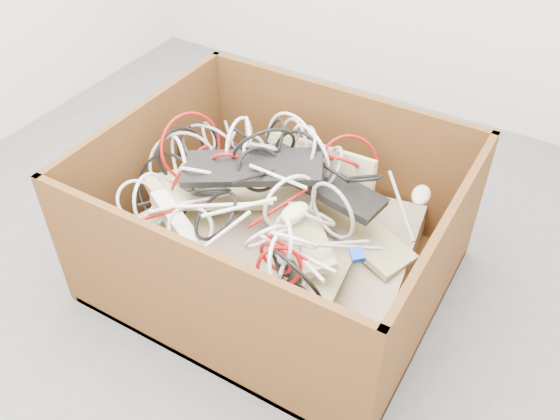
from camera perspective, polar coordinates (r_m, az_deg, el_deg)
The scene contains 8 objects.
ground at distance 2.21m, azimuth -3.65°, elevation -6.95°, with size 3.00×3.00×0.00m, color #505052.
cardboard_box at distance 2.14m, azimuth -0.62°, elevation -3.34°, with size 1.13×0.94×0.56m.
keyboard_pile at distance 2.05m, azimuth -0.24°, elevation -0.57°, with size 0.96×0.79×0.34m.
mice_scatter at distance 1.96m, azimuth -0.41°, elevation -0.01°, with size 0.90×0.75×0.19m.
power_strip_left at distance 2.10m, azimuth -5.43°, elevation 3.29°, with size 0.28×0.05×0.04m, color silver.
power_strip_right at distance 1.95m, azimuth -9.70°, elevation -1.20°, with size 0.28×0.05×0.04m, color silver.
vga_plug at distance 1.79m, azimuth 7.34°, elevation -4.23°, with size 0.04×0.04×0.02m, color #0B2DA8.
cable_tangle at distance 2.03m, azimuth -2.94°, elevation 3.18°, with size 1.02×0.84×0.44m.
Camera 1 is at (0.87, -1.20, 1.63)m, focal length 38.57 mm.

